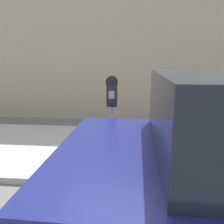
{
  "coord_description": "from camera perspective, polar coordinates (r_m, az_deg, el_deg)",
  "views": [
    {
      "loc": [
        -0.3,
        -2.1,
        1.89
      ],
      "look_at": [
        -0.59,
        1.09,
        1.13
      ],
      "focal_mm": 35.0,
      "sensor_mm": 36.0,
      "label": 1
    }
  ],
  "objects": [
    {
      "name": "building_facade",
      "position": [
        7.02,
        8.0,
        18.53
      ],
      "size": [
        24.0,
        0.3,
        5.08
      ],
      "color": "tan",
      "rests_on": "ground_plane"
    },
    {
      "name": "parking_meter",
      "position": [
        3.26,
        -0.0,
        2.12
      ],
      "size": [
        0.17,
        0.15,
        1.56
      ],
      "color": "gray",
      "rests_on": "sidewalk"
    },
    {
      "name": "sidewalk",
      "position": [
        4.69,
        8.54,
        -9.86
      ],
      "size": [
        24.0,
        2.8,
        0.11
      ],
      "color": "#BCB7AD",
      "rests_on": "ground_plane"
    }
  ]
}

